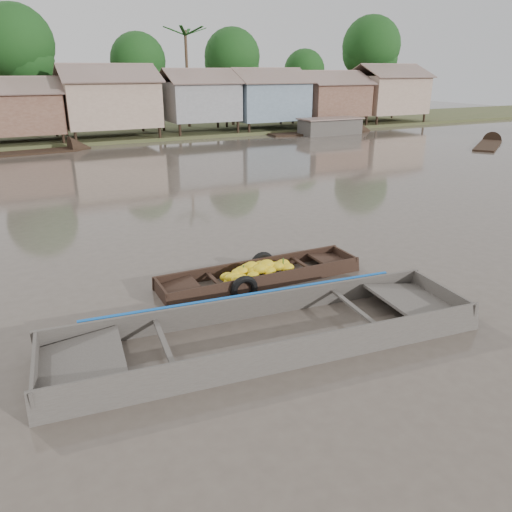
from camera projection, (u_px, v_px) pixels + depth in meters
name	position (u px, v px, depth m)	size (l,w,h in m)	color
ground	(270.00, 296.00, 11.71)	(120.00, 120.00, 0.00)	#50463E
riverbank	(110.00, 95.00, 38.53)	(120.00, 12.47, 10.22)	#384723
banana_boat	(258.00, 275.00, 12.54)	(5.26, 1.43, 0.74)	black
viewer_boat	(268.00, 337.00, 9.79)	(8.69, 3.10, 0.68)	#433E39
distant_boats	(259.00, 138.00, 37.00)	(48.92, 15.04, 1.38)	black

